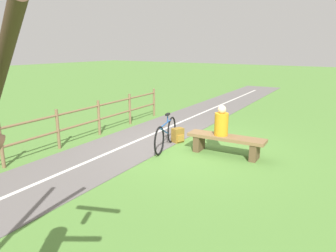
% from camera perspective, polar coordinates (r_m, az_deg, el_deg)
% --- Properties ---
extents(ground_plane, '(80.00, 80.00, 0.00)m').
position_cam_1_polar(ground_plane, '(8.26, 3.91, -3.96)').
color(ground_plane, '#548438').
extents(paved_path, '(3.79, 36.06, 0.02)m').
position_cam_1_polar(paved_path, '(6.44, -25.84, -10.83)').
color(paved_path, '#66605E').
rests_on(paved_path, ground_plane).
extents(path_centre_line, '(1.54, 31.97, 0.00)m').
position_cam_1_polar(path_centre_line, '(6.44, -25.85, -10.75)').
color(path_centre_line, silver).
rests_on(path_centre_line, paved_path).
extents(bench, '(1.93, 0.58, 0.49)m').
position_cam_1_polar(bench, '(7.72, 10.63, -2.84)').
color(bench, brown).
rests_on(bench, ground_plane).
extents(person_seated, '(0.35, 0.35, 0.75)m').
position_cam_1_polar(person_seated, '(7.64, 9.83, 0.65)').
color(person_seated, orange).
rests_on(person_seated, bench).
extents(bicycle, '(0.56, 1.76, 0.90)m').
position_cam_1_polar(bicycle, '(8.08, -0.40, -1.51)').
color(bicycle, black).
rests_on(bicycle, ground_plane).
extents(backpack, '(0.32, 0.36, 0.41)m').
position_cam_1_polar(backpack, '(8.63, 1.84, -1.75)').
color(backpack, olive).
rests_on(backpack, ground_plane).
extents(fence_roadside, '(0.62, 9.36, 1.05)m').
position_cam_1_polar(fence_roadside, '(8.48, -19.70, 0.04)').
color(fence_roadside, brown).
rests_on(fence_roadside, ground_plane).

